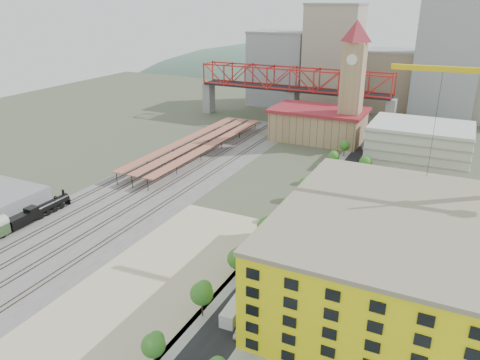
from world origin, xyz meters
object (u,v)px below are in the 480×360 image
at_px(clock_tower, 353,73).
at_px(site_trailer_a, 237,307).
at_px(site_trailer_b, 261,277).
at_px(construction_building, 399,261).
at_px(locomotive, 42,210).
at_px(site_trailer_c, 284,249).
at_px(site_trailer_d, 292,238).

relative_size(clock_tower, site_trailer_a, 5.08).
distance_m(site_trailer_a, site_trailer_b, 11.27).
height_order(clock_tower, construction_building, clock_tower).
xyz_separation_m(clock_tower, locomotive, (-58.00, -102.27, -26.73)).
bearing_deg(site_trailer_c, site_trailer_d, 102.10).
xyz_separation_m(locomotive, site_trailer_c, (66.00, 10.22, -0.76)).
relative_size(construction_building, site_trailer_a, 4.94).
bearing_deg(site_trailer_b, site_trailer_a, -88.16).
bearing_deg(site_trailer_c, site_trailer_b, -77.90).
bearing_deg(locomotive, site_trailer_a, -12.17).
xyz_separation_m(construction_building, site_trailer_a, (-26.00, -16.51, -8.01)).
distance_m(clock_tower, locomotive, 120.57).
bearing_deg(site_trailer_c, construction_building, -4.90).
height_order(construction_building, site_trailer_b, construction_building).
bearing_deg(locomotive, site_trailer_c, 8.81).
relative_size(clock_tower, site_trailer_c, 5.90).
bearing_deg(clock_tower, site_trailer_b, -85.65).
distance_m(site_trailer_b, site_trailer_c, 13.20).
distance_m(construction_building, site_trailer_c, 28.40).
relative_size(clock_tower, site_trailer_d, 5.71).
height_order(construction_building, site_trailer_a, construction_building).
relative_size(clock_tower, construction_building, 1.03).
xyz_separation_m(site_trailer_a, site_trailer_d, (0.00, 30.29, -0.15)).
xyz_separation_m(locomotive, site_trailer_d, (66.00, 16.05, -0.72)).
relative_size(construction_building, site_trailer_b, 4.85).
relative_size(site_trailer_c, site_trailer_d, 0.97).
bearing_deg(site_trailer_a, clock_tower, 91.34).
height_order(site_trailer_a, site_trailer_b, site_trailer_b).
relative_size(locomotive, site_trailer_b, 2.03).
relative_size(locomotive, site_trailer_d, 2.32).
distance_m(locomotive, site_trailer_d, 67.93).
xyz_separation_m(site_trailer_b, site_trailer_d, (0.00, 19.02, -0.18)).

